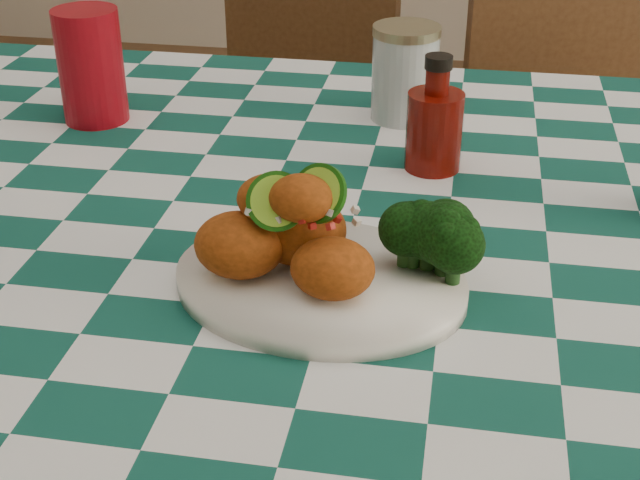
% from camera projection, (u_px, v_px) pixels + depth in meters
% --- Properties ---
extents(plate, '(0.30, 0.25, 0.02)m').
position_uv_depth(plate, '(320.00, 283.00, 0.83)').
color(plate, white).
rests_on(plate, dining_table).
extents(fried_chicken_pile, '(0.16, 0.12, 0.10)m').
position_uv_depth(fried_chicken_pile, '(304.00, 225.00, 0.81)').
color(fried_chicken_pile, '#A54210').
rests_on(fried_chicken_pile, plate).
extents(broccoli_side, '(0.09, 0.09, 0.07)m').
position_uv_depth(broccoli_side, '(427.00, 246.00, 0.81)').
color(broccoli_side, black).
rests_on(broccoli_side, plate).
extents(red_tumbler, '(0.11, 0.11, 0.15)m').
position_uv_depth(red_tumbler, '(91.00, 66.00, 1.18)').
color(red_tumbler, maroon).
rests_on(red_tumbler, dining_table).
extents(ketchup_bottle, '(0.07, 0.07, 0.14)m').
position_uv_depth(ketchup_bottle, '(435.00, 114.00, 1.04)').
color(ketchup_bottle, '#5C0A04').
rests_on(ketchup_bottle, dining_table).
extents(mason_jar, '(0.09, 0.09, 0.13)m').
position_uv_depth(mason_jar, '(405.00, 73.00, 1.19)').
color(mason_jar, '#B2BCBA').
rests_on(mason_jar, dining_table).
extents(wooden_chair_left, '(0.44, 0.45, 0.81)m').
position_uv_depth(wooden_chair_left, '(281.00, 199.00, 1.84)').
color(wooden_chair_left, '#472814').
rests_on(wooden_chair_left, ground).
extents(wooden_chair_right, '(0.50, 0.51, 0.89)m').
position_uv_depth(wooden_chair_right, '(582.00, 220.00, 1.69)').
color(wooden_chair_right, '#472814').
rests_on(wooden_chair_right, ground).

